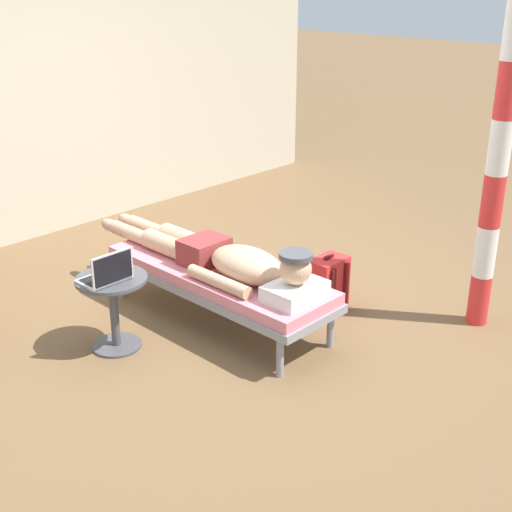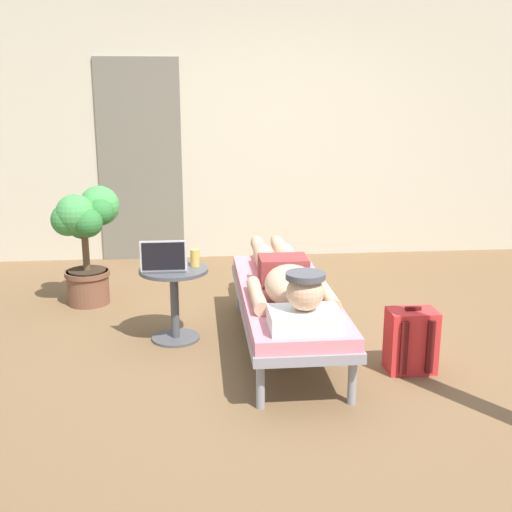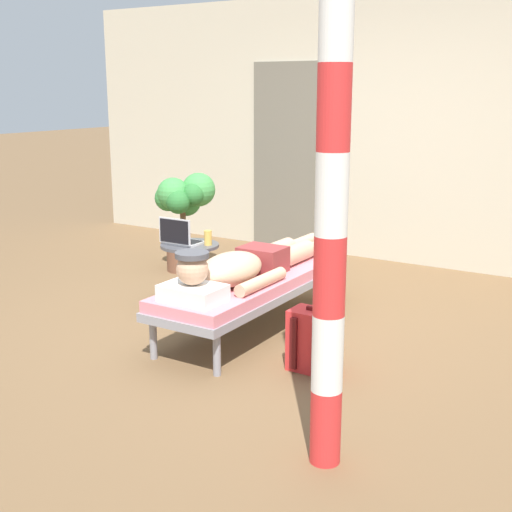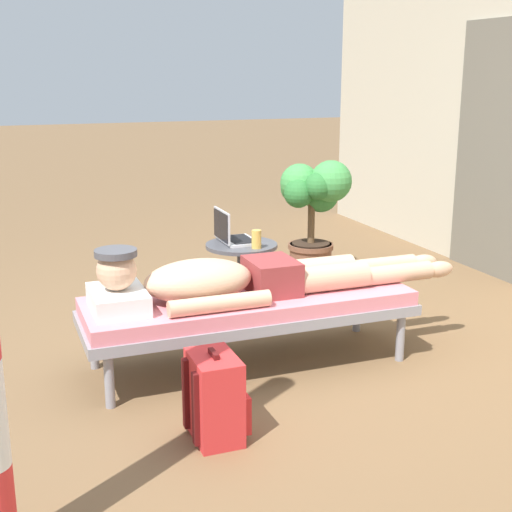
% 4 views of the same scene
% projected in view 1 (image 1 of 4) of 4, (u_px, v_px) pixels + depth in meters
% --- Properties ---
extents(ground_plane, '(40.00, 40.00, 0.00)m').
position_uv_depth(ground_plane, '(219.00, 314.00, 5.27)').
color(ground_plane, brown).
extents(house_wall_back, '(7.60, 0.20, 2.70)m').
position_uv_depth(house_wall_back, '(17.00, 95.00, 6.33)').
color(house_wall_back, beige).
rests_on(house_wall_back, ground).
extents(lounge_chair, '(0.62, 1.88, 0.42)m').
position_uv_depth(lounge_chair, '(218.00, 277.00, 5.05)').
color(lounge_chair, gray).
rests_on(lounge_chair, ground).
extents(person_reclining, '(0.53, 2.17, 0.33)m').
position_uv_depth(person_reclining, '(223.00, 258.00, 4.94)').
color(person_reclining, white).
rests_on(person_reclining, lounge_chair).
extents(side_table, '(0.48, 0.48, 0.52)m').
position_uv_depth(side_table, '(113.00, 300.00, 4.68)').
color(side_table, '#4C4C51').
rests_on(side_table, ground).
extents(laptop, '(0.31, 0.24, 0.23)m').
position_uv_depth(laptop, '(107.00, 274.00, 4.52)').
color(laptop, silver).
rests_on(laptop, side_table).
extents(drink_glass, '(0.06, 0.06, 0.12)m').
position_uv_depth(drink_glass, '(124.00, 261.00, 4.73)').
color(drink_glass, gold).
rests_on(drink_glass, side_table).
extents(backpack, '(0.30, 0.26, 0.42)m').
position_uv_depth(backpack, '(327.00, 283.00, 5.32)').
color(backpack, red).
rests_on(backpack, ground).
extents(porch_post, '(0.15, 0.15, 2.63)m').
position_uv_depth(porch_post, '(500.00, 147.00, 4.65)').
color(porch_post, red).
rests_on(porch_post, ground).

